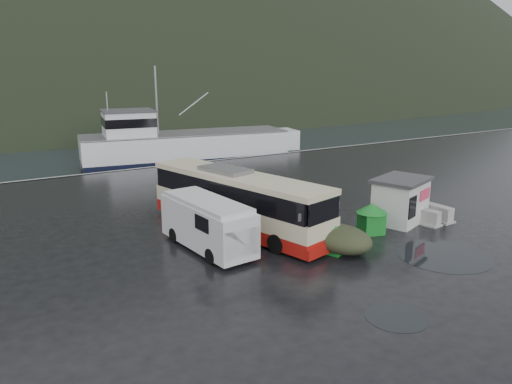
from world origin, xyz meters
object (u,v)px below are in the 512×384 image
jersey_barrier_b (438,220)px  fishing_trawler (186,150)px  coach_bus (238,230)px  waste_bin_right (371,233)px  ticket_kiosk (399,222)px  jersey_barrier_a (425,224)px  waste_bin_left (334,253)px  white_van (208,248)px  dome_tent (339,252)px

jersey_barrier_b → fishing_trawler: fishing_trawler is taller
coach_bus → waste_bin_right: bearing=-49.8°
waste_bin_right → ticket_kiosk: ticket_kiosk is taller
ticket_kiosk → jersey_barrier_a: size_ratio=1.91×
waste_bin_right → waste_bin_left: bearing=-160.5°
ticket_kiosk → white_van: bearing=151.7°
ticket_kiosk → jersey_barrier_b: bearing=-43.7°
ticket_kiosk → jersey_barrier_b: 2.20m
waste_bin_left → jersey_barrier_b: 7.97m
dome_tent → ticket_kiosk: (5.61, 1.77, 0.00)m
jersey_barrier_a → coach_bus: bearing=154.7°
coach_bus → waste_bin_left: 5.50m
waste_bin_right → jersey_barrier_b: size_ratio=0.93×
dome_tent → jersey_barrier_b: bearing=6.6°
waste_bin_right → dome_tent: bearing=-158.4°
waste_bin_left → white_van: bearing=144.3°
white_van → jersey_barrier_b: 12.85m
jersey_barrier_b → fishing_trawler: size_ratio=0.07×
white_van → waste_bin_left: 5.76m
dome_tent → ticket_kiosk: ticket_kiosk is taller
white_van → jersey_barrier_a: 11.80m
coach_bus → jersey_barrier_a: coach_bus is taller
waste_bin_left → fishing_trawler: bearing=80.2°
white_van → jersey_barrier_a: (11.51, -2.59, 0.00)m
jersey_barrier_a → jersey_barrier_b: bearing=4.0°
jersey_barrier_b → jersey_barrier_a: bearing=-176.0°
coach_bus → ticket_kiosk: size_ratio=3.60×
coach_bus → dome_tent: 5.64m
coach_bus → fishing_trawler: 24.94m
dome_tent → fishing_trawler: size_ratio=0.13×
coach_bus → ticket_kiosk: bearing=-36.8°
coach_bus → jersey_barrier_b: 10.94m
waste_bin_left → ticket_kiosk: size_ratio=0.42×
white_van → waste_bin_left: size_ratio=4.42×
dome_tent → fishing_trawler: bearing=80.7°
coach_bus → jersey_barrier_b: (10.11, -4.19, 0.00)m
ticket_kiosk → fishing_trawler: bearing=72.2°
waste_bin_left → waste_bin_right: (3.32, 1.18, 0.00)m
waste_bin_right → dome_tent: (-3.02, -1.20, 0.00)m
ticket_kiosk → waste_bin_left: bearing=176.9°
jersey_barrier_b → dome_tent: bearing=-173.4°
waste_bin_left → fishing_trawler: fishing_trawler is taller
dome_tent → fishing_trawler: fishing_trawler is taller
coach_bus → waste_bin_left: coach_bus is taller
waste_bin_left → jersey_barrier_b: (7.92, 0.85, 0.00)m
waste_bin_left → dome_tent: bearing=-4.2°
ticket_kiosk → fishing_trawler: fishing_trawler is taller
dome_tent → ticket_kiosk: bearing=17.5°
dome_tent → waste_bin_right: bearing=21.6°
white_van → waste_bin_right: bearing=-21.2°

